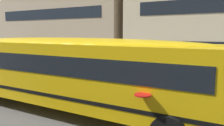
{
  "coord_description": "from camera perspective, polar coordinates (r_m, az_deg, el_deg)",
  "views": [
    {
      "loc": [
        6.32,
        -8.71,
        3.14
      ],
      "look_at": [
        2.07,
        -0.99,
        1.92
      ],
      "focal_mm": 35.23,
      "sensor_mm": 36.0,
      "label": 1
    }
  ],
  "objects": [
    {
      "name": "lane_centreline",
      "position": [
        11.21,
        -6.94,
        -8.41
      ],
      "size": [
        110.0,
        0.16,
        0.01
      ],
      "primitive_type": "cube",
      "color": "silver",
      "rests_on": "ground_plane"
    },
    {
      "name": "parked_car_green_by_entrance",
      "position": [
        24.2,
        -25.9,
        1.65
      ],
      "size": [
        3.98,
        2.03,
        1.64
      ],
      "rotation": [
        0.0,
        0.0,
        -0.05
      ],
      "color": "#236038",
      "rests_on": "ground_plane"
    },
    {
      "name": "sidewalk_far",
      "position": [
        17.87,
        7.64,
        -2.28
      ],
      "size": [
        120.0,
        3.0,
        0.01
      ],
      "primitive_type": "cube",
      "color": "gray",
      "rests_on": "ground_plane"
    },
    {
      "name": "ground_plane",
      "position": [
        11.21,
        -6.94,
        -8.43
      ],
      "size": [
        400.0,
        400.0,
        0.0
      ],
      "primitive_type": "plane",
      "color": "#54514F"
    },
    {
      "name": "school_bus",
      "position": [
        8.69,
        -9.43,
        -1.41
      ],
      "size": [
        13.17,
        3.11,
        2.94
      ],
      "rotation": [
        0.0,
        0.0,
        0.0
      ],
      "color": "yellow",
      "rests_on": "ground_plane"
    }
  ]
}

